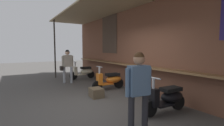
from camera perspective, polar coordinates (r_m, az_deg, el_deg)
name	(u,v)px	position (r m, az deg, el deg)	size (l,w,h in m)	color
ground_plane	(104,104)	(5.03, -2.82, -14.13)	(36.25, 36.25, 0.00)	#474442
market_stall_facade	(150,42)	(5.89, 13.28, 7.25)	(12.95, 2.42, 3.40)	brown
scooter_cream	(84,72)	(9.15, -9.84, -3.00)	(0.46, 1.40, 0.97)	beige
scooter_orange	(110,80)	(6.66, -0.67, -5.92)	(0.46, 1.40, 0.97)	orange
scooter_black	(167,98)	(4.53, 18.76, -11.41)	(0.48, 1.40, 0.97)	black
shopper_with_handbag	(67,63)	(8.11, -15.38, -0.02)	(0.32, 0.64, 1.60)	#999EA8
shopper_browsing	(139,85)	(3.11, 9.28, -7.67)	(0.26, 0.55, 1.59)	#232328
merchandise_crate	(96,93)	(5.68, -5.52, -10.27)	(0.50, 0.40, 0.31)	brown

